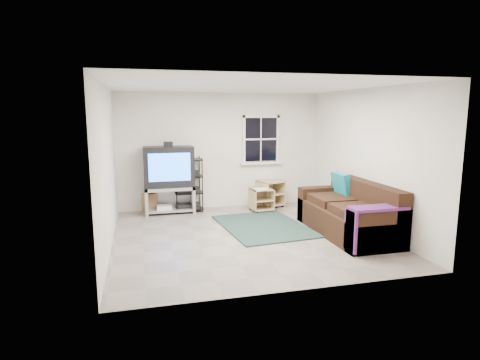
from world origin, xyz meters
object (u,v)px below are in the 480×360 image
object	(u,v)px
side_table_right	(261,198)
side_table_left	(269,193)
av_rack	(188,188)
sofa	(349,214)
tv_unit	(169,174)

from	to	relation	value
side_table_right	side_table_left	bearing A→B (deg)	49.89
av_rack	sofa	bearing A→B (deg)	-42.71
side_table_left	tv_unit	bearing A→B (deg)	-178.77
tv_unit	av_rack	bearing A→B (deg)	6.46
sofa	tv_unit	bearing A→B (deg)	142.08
tv_unit	side_table_left	xyz separation A→B (m)	(2.30, 0.05, -0.53)
tv_unit	side_table_left	distance (m)	2.36
side_table_left	side_table_right	size ratio (longest dim) A/B	1.22
av_rack	sofa	world-z (taller)	av_rack
av_rack	side_table_right	distance (m)	1.61
side_table_left	sofa	distance (m)	2.50
side_table_left	side_table_right	world-z (taller)	side_table_left
side_table_left	sofa	bearing A→B (deg)	-73.34
tv_unit	av_rack	xyz separation A→B (m)	(0.42, 0.05, -0.33)
av_rack	side_table_right	xyz separation A→B (m)	(1.55, -0.39, -0.23)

